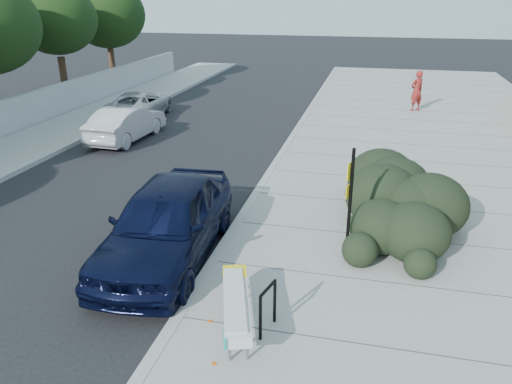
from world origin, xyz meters
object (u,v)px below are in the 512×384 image
suv_silver (139,104)px  bench (236,303)px  bike_rack (268,304)px  sign_post (350,195)px  wagon_silver (126,123)px  sedan_navy (167,222)px  pedestrian (417,91)px

suv_silver → bench: bearing=116.0°
suv_silver → bike_rack: bearing=117.7°
sign_post → wagon_silver: 11.83m
bike_rack → wagon_silver: wagon_silver is taller
bike_rack → sedan_navy: bearing=155.5°
bike_rack → sign_post: size_ratio=0.36×
suv_silver → pedestrian: 13.04m
bike_rack → sign_post: (1.09, 3.03, 0.85)m
sign_post → pedestrian: (2.23, 14.97, -0.42)m
bike_rack → suv_silver: suv_silver is taller
sedan_navy → suv_silver: 13.60m
bench → sign_post: bearing=44.8°
bike_rack → sign_post: sign_post is taller
wagon_silver → pedestrian: bearing=-143.7°
sedan_navy → wagon_silver: size_ratio=1.25×
sign_post → pedestrian: size_ratio=1.27×
bike_rack → suv_silver: bearing=137.2°
bike_rack → suv_silver: 16.85m
bench → pedestrian: 18.47m
bench → bike_rack: bearing=-10.7°
wagon_silver → pedestrian: (11.28, 7.39, 0.42)m
sedan_navy → sign_post: bearing=9.4°
sign_post → sedan_navy: bearing=-145.8°
sign_post → wagon_silver: (-9.05, 7.57, -0.85)m
bench → wagon_silver: size_ratio=0.53×
bench → bike_rack: (0.53, 0.06, 0.01)m
suv_silver → pedestrian: (12.45, 3.83, 0.47)m
bike_rack → sign_post: bearing=84.6°
sedan_navy → bike_rack: bearing=-42.1°
sedan_navy → suv_silver: (-6.42, 11.98, -0.24)m
wagon_silver → suv_silver: wagon_silver is taller
sign_post → suv_silver: size_ratio=0.54×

